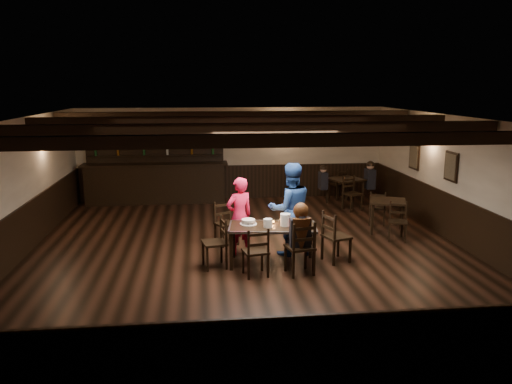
{
  "coord_description": "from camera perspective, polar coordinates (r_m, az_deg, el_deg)",
  "views": [
    {
      "loc": [
        -0.95,
        -9.66,
        3.33
      ],
      "look_at": [
        0.16,
        0.2,
        1.2
      ],
      "focal_mm": 35.0,
      "sensor_mm": 36.0,
      "label": 1
    }
  ],
  "objects": [
    {
      "name": "ground",
      "position": [
        10.27,
        -0.77,
        -6.83
      ],
      "size": [
        10.0,
        10.0,
        0.0
      ],
      "primitive_type": "plane",
      "color": "black",
      "rests_on": "ground"
    },
    {
      "name": "room_shell",
      "position": [
        9.88,
        -0.77,
        2.86
      ],
      "size": [
        9.02,
        10.02,
        2.71
      ],
      "color": "beige",
      "rests_on": "ground"
    },
    {
      "name": "dining_table",
      "position": [
        9.4,
        1.89,
        -4.31
      ],
      "size": [
        1.72,
        1.02,
        0.75
      ],
      "color": "black",
      "rests_on": "ground"
    },
    {
      "name": "chair_near_left",
      "position": [
        8.8,
        0.09,
        -6.49
      ],
      "size": [
        0.49,
        0.47,
        0.9
      ],
      "color": "black",
      "rests_on": "ground"
    },
    {
      "name": "chair_near_right",
      "position": [
        8.9,
        5.26,
        -5.96
      ],
      "size": [
        0.54,
        0.53,
        0.99
      ],
      "color": "black",
      "rests_on": "ground"
    },
    {
      "name": "chair_end_left",
      "position": [
        9.31,
        -4.3,
        -5.29
      ],
      "size": [
        0.5,
        0.52,
        0.95
      ],
      "color": "black",
      "rests_on": "ground"
    },
    {
      "name": "chair_end_right",
      "position": [
        9.64,
        8.78,
        -4.65
      ],
      "size": [
        0.57,
        0.58,
        0.98
      ],
      "color": "black",
      "rests_on": "ground"
    },
    {
      "name": "chair_far_pushed",
      "position": [
        10.65,
        -3.6,
        -3.14
      ],
      "size": [
        0.56,
        0.55,
        0.92
      ],
      "color": "black",
      "rests_on": "ground"
    },
    {
      "name": "woman_pink",
      "position": [
        9.92,
        -1.91,
        -2.78
      ],
      "size": [
        0.68,
        0.58,
        1.57
      ],
      "primitive_type": "imported",
      "rotation": [
        0.0,
        0.0,
        3.57
      ],
      "color": "#FC2456",
      "rests_on": "ground"
    },
    {
      "name": "man_blue",
      "position": [
        9.9,
        3.94,
        -1.96
      ],
      "size": [
        0.99,
        0.82,
        1.86
      ],
      "primitive_type": "imported",
      "rotation": [
        0.0,
        0.0,
        3.28
      ],
      "color": "#1C4C87",
      "rests_on": "ground"
    },
    {
      "name": "seated_person",
      "position": [
        8.87,
        5.1,
        -4.11
      ],
      "size": [
        0.36,
        0.54,
        0.88
      ],
      "color": "black",
      "rests_on": "ground"
    },
    {
      "name": "cake",
      "position": [
        9.45,
        -0.88,
        -3.45
      ],
      "size": [
        0.32,
        0.32,
        0.1
      ],
      "color": "white",
      "rests_on": "dining_table"
    },
    {
      "name": "plate_stack_a",
      "position": [
        9.26,
        1.37,
        -3.55
      ],
      "size": [
        0.17,
        0.17,
        0.16
      ],
      "primitive_type": "cylinder",
      "color": "white",
      "rests_on": "dining_table"
    },
    {
      "name": "plate_stack_b",
      "position": [
        9.36,
        3.37,
        -3.18
      ],
      "size": [
        0.2,
        0.2,
        0.23
      ],
      "primitive_type": "cylinder",
      "color": "white",
      "rests_on": "dining_table"
    },
    {
      "name": "tea_light",
      "position": [
        9.5,
        2.0,
        -3.5
      ],
      "size": [
        0.05,
        0.05,
        0.06
      ],
      "color": "#A5A8AD",
      "rests_on": "dining_table"
    },
    {
      "name": "salt_shaker",
      "position": [
        9.28,
        4.37,
        -3.77
      ],
      "size": [
        0.04,
        0.04,
        0.09
      ],
      "primitive_type": "cylinder",
      "color": "silver",
      "rests_on": "dining_table"
    },
    {
      "name": "pepper_shaker",
      "position": [
        9.32,
        4.66,
        -3.67
      ],
      "size": [
        0.04,
        0.04,
        0.1
      ],
      "primitive_type": "cylinder",
      "color": "#A5A8AD",
      "rests_on": "dining_table"
    },
    {
      "name": "drink_glass",
      "position": [
        9.52,
        3.36,
        -3.32
      ],
      "size": [
        0.06,
        0.06,
        0.1
      ],
      "primitive_type": "cylinder",
      "color": "silver",
      "rests_on": "dining_table"
    },
    {
      "name": "menu_red",
      "position": [
        9.35,
        4.8,
        -3.94
      ],
      "size": [
        0.34,
        0.24,
        0.0
      ],
      "primitive_type": "cube",
      "rotation": [
        0.0,
        0.0,
        -0.01
      ],
      "color": "maroon",
      "rests_on": "dining_table"
    },
    {
      "name": "menu_blue",
      "position": [
        9.55,
        5.31,
        -3.61
      ],
      "size": [
        0.28,
        0.21,
        0.0
      ],
      "primitive_type": "cube",
      "rotation": [
        0.0,
        0.0,
        -0.13
      ],
      "color": "#101950",
      "rests_on": "dining_table"
    },
    {
      "name": "bar_counter",
      "position": [
        14.67,
        -11.36,
        1.63
      ],
      "size": [
        4.11,
        0.7,
        2.2
      ],
      "color": "black",
      "rests_on": "ground"
    },
    {
      "name": "back_table_a",
      "position": [
        11.83,
        14.81,
        -1.41
      ],
      "size": [
        1.01,
        1.01,
        0.75
      ],
      "color": "black",
      "rests_on": "ground"
    },
    {
      "name": "back_table_b",
      "position": [
        14.34,
        10.17,
        1.15
      ],
      "size": [
        1.13,
        1.13,
        0.75
      ],
      "color": "black",
      "rests_on": "ground"
    },
    {
      "name": "bg_patron_left",
      "position": [
        14.12,
        7.68,
        1.7
      ],
      "size": [
        0.22,
        0.34,
        0.68
      ],
      "color": "black",
      "rests_on": "ground"
    },
    {
      "name": "bg_patron_right",
      "position": [
        14.42,
        12.89,
        1.93
      ],
      "size": [
        0.24,
        0.39,
        0.79
      ],
      "color": "black",
      "rests_on": "ground"
    }
  ]
}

